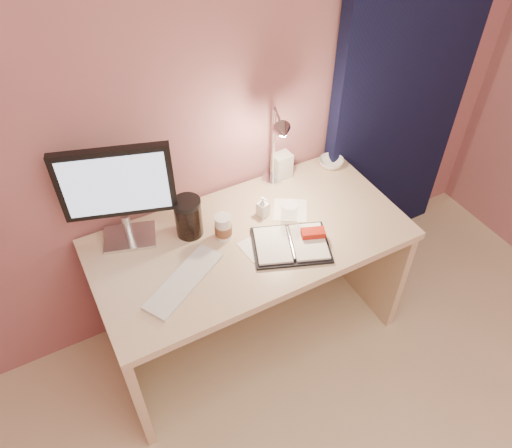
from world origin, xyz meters
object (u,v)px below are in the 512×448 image
monitor (118,188)px  bowl (331,162)px  lotion_bottle (263,206)px  dark_jar (189,219)px  desk (244,260)px  coffee_cup (223,228)px  keyboard (184,281)px  planner (293,243)px  clear_cup (289,215)px  product_box (282,166)px  desk_lamp (293,143)px

monitor → bowl: monitor is taller
lotion_bottle → dark_jar: 0.35m
desk → monitor: 0.72m
coffee_cup → lotion_bottle: coffee_cup is taller
monitor → coffee_cup: monitor is taller
bowl → coffee_cup: bearing=-163.9°
bowl → keyboard: bearing=-159.5°
planner → clear_cup: 0.13m
monitor → keyboard: 0.46m
lotion_bottle → product_box: 0.30m
bowl → lotion_bottle: size_ratio=1.20×
monitor → lotion_bottle: monitor is taller
bowl → clear_cup: bearing=-146.6°
desk_lamp → desk: bearing=-140.7°
desk → product_box: product_box is taller
keyboard → clear_cup: bearing=-21.8°
lotion_bottle → desk_lamp: desk_lamp is taller
keyboard → product_box: 0.80m
dark_jar → desk: bearing=-18.7°
product_box → coffee_cup: bearing=-154.1°
lotion_bottle → planner: bearing=-85.1°
lotion_bottle → product_box: size_ratio=0.78×
product_box → desk_lamp: (-0.02, -0.11, 0.21)m
clear_cup → monitor: bearing=158.5°
product_box → dark_jar: bearing=-168.3°
coffee_cup → product_box: product_box is taller
monitor → dark_jar: bearing=-2.3°
product_box → lotion_bottle: bearing=-140.5°
desk → planner: (0.14, -0.21, 0.24)m
desk → clear_cup: (0.18, -0.09, 0.29)m
planner → coffee_cup: (-0.24, 0.19, 0.04)m
desk → clear_cup: clear_cup is taller
coffee_cup → bowl: 0.74m
lotion_bottle → desk: bearing=-168.4°
desk → lotion_bottle: lotion_bottle is taller
clear_cup → dark_jar: dark_jar is taller
desk → product_box: size_ratio=10.44×
coffee_cup → dark_jar: 0.16m
monitor → bowl: (1.08, 0.02, -0.27)m
monitor → bowl: size_ratio=3.86×
dark_jar → product_box: size_ratio=1.25×
desk_lamp → bowl: bearing=31.5°
coffee_cup → clear_cup: bearing=-14.1°
clear_cup → lotion_bottle: size_ratio=1.23×
lotion_bottle → desk_lamp: (0.20, 0.10, 0.22)m
clear_cup → lotion_bottle: bearing=120.1°
planner → lotion_bottle: 0.24m
desk → bowl: (0.61, 0.18, 0.25)m
lotion_bottle → clear_cup: bearing=-59.9°
clear_cup → product_box: bearing=64.9°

